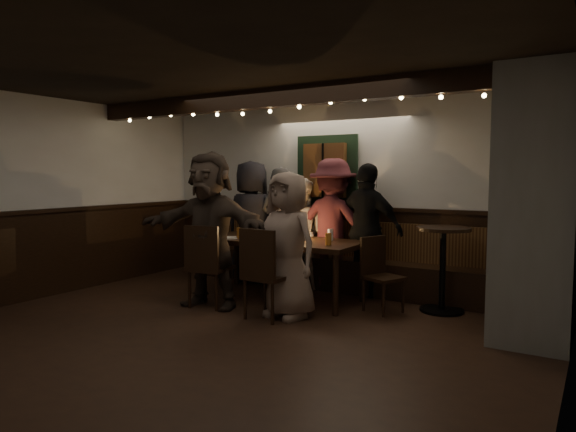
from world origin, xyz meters
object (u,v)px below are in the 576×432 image
Objects in this scene: person_e at (368,230)px; person_c at (299,233)px; person_d at (333,225)px; person_g at (288,245)px; chair_near_left at (206,261)px; person_a at (252,222)px; chair_near_right at (263,269)px; dining_table at (280,244)px; chair_end at (378,269)px; high_top at (443,258)px; person_b at (281,226)px; person_f at (210,229)px.

person_c is at bearing 10.59° from person_e.
person_d is 1.11× the size of person_g.
person_a reaches higher than chair_near_left.
person_e reaches higher than chair_near_right.
person_g reaches higher than dining_table.
chair_end is 0.88× the size of high_top.
person_c is (0.79, 0.04, -0.13)m from person_a.
chair_end is 1.14m from person_g.
chair_near_left is 0.88m from chair_near_right.
person_b reaches higher than high_top.
chair_near_left is at bearing -159.21° from person_g.
chair_near_left is 1.62m from person_a.
dining_table is 1.26× the size of person_b.
person_a is 1.06× the size of person_b.
person_f is (-0.88, 0.15, 0.37)m from chair_near_right.
high_top is at bearing 12.65° from dining_table.
person_b is at bearing -11.53° from person_c.
chair_near_left is at bearing -151.60° from chair_end.
chair_near_right is 0.56× the size of person_a.
person_b is at bearing 81.30° from person_f.
person_c is at bearing 157.12° from chair_end.
person_c reaches higher than dining_table.
dining_table is at bearing 59.08° from person_d.
person_a is at bearing -6.09° from person_b.
person_b is 0.97× the size of person_e.
chair_near_left is 0.99× the size of chair_near_right.
person_c reaches higher than chair_near_left.
person_d is at bearing 169.03° from high_top.
person_d is at bearing 107.84° from person_g.
person_b is at bearing 2.52° from person_d.
dining_table is at bearing -175.95° from chair_end.
chair_near_right is at bearing -131.43° from chair_end.
person_d reaches higher than high_top.
person_b reaches higher than chair_near_left.
chair_end is 0.50× the size of person_e.
chair_end is at bearing 154.43° from person_b.
dining_table is at bearing 112.73° from chair_near_right.
chair_near_right is 0.54× the size of person_f.
person_g is at bearing 0.07° from person_f.
person_f reaches higher than chair_end.
person_b is 1.04× the size of person_g.
chair_near_left is at bearing -90.83° from person_f.
person_f is at bearing 57.54° from person_e.
person_g is (1.46, -1.35, -0.08)m from person_a.
person_f reaches higher than chair_near_left.
dining_table reaches higher than chair_end.
person_e is 0.93× the size of person_f.
person_b is (-1.72, 0.57, 0.36)m from chair_end.
person_f is at bearing 170.56° from chair_near_right.
person_b is at bearing 116.40° from chair_near_right.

